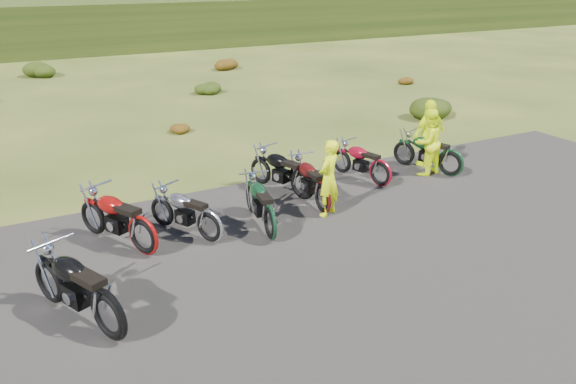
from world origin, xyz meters
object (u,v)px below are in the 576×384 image
motorcycle_7 (449,177)px  person_middle (329,179)px  motorcycle_0 (112,340)px  motorcycle_3 (210,243)px

motorcycle_7 → person_middle: (-4.00, -0.61, 0.83)m
motorcycle_0 → motorcycle_7: bearing=-96.7°
motorcycle_0 → motorcycle_3: size_ratio=1.19×
motorcycle_3 → motorcycle_7: size_ratio=0.96×
motorcycle_7 → person_middle: bearing=76.7°
motorcycle_0 → person_middle: (5.02, 2.31, 0.83)m
motorcycle_0 → motorcycle_3: motorcycle_0 is taller
motorcycle_0 → motorcycle_3: 3.21m
motorcycle_0 → person_middle: bearing=-89.9°
motorcycle_3 → motorcycle_7: 6.74m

